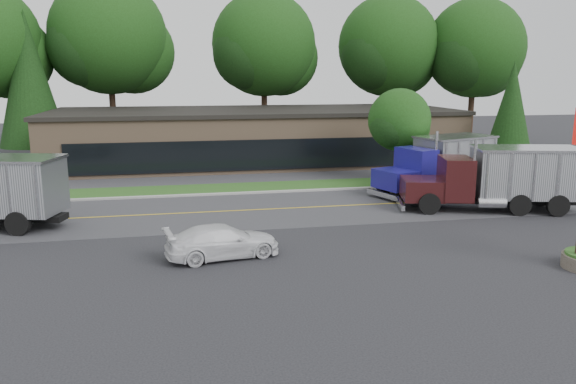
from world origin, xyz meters
TOP-DOWN VIEW (x-y plane):
  - ground at (0.00, 0.00)m, footprint 140.00×140.00m
  - road at (0.00, 9.00)m, footprint 60.00×8.00m
  - center_line at (0.00, 9.00)m, footprint 60.00×0.12m
  - curb at (0.00, 13.20)m, footprint 60.00×0.30m
  - grass_verge at (0.00, 15.00)m, footprint 60.00×3.40m
  - far_parking at (0.00, 20.00)m, footprint 60.00×7.00m
  - strip_mall at (2.00, 26.00)m, footprint 32.00×12.00m
  - tree_far_b at (-9.83, 34.13)m, footprint 10.89×10.25m
  - tree_far_c at (4.16, 34.12)m, footprint 10.32×9.71m
  - tree_far_d at (16.16, 33.12)m, footprint 10.22×9.62m
  - tree_far_e at (24.15, 31.12)m, footprint 9.98×9.40m
  - evergreen_left at (-16.00, 30.00)m, footprint 5.37×5.37m
  - evergreen_right at (20.00, 18.00)m, footprint 3.56×3.56m
  - tree_verge at (10.07, 15.05)m, footprint 4.36×4.10m
  - dump_truck_blue at (11.41, 11.57)m, footprint 8.36×4.97m
  - dump_truck_maroon at (12.26, 6.43)m, footprint 9.37×4.66m
  - rally_car at (-2.77, 1.46)m, footprint 4.74×2.61m

SIDE VIEW (x-z plane):
  - ground at x=0.00m, z-range 0.00..0.00m
  - road at x=0.00m, z-range -0.01..0.01m
  - center_line at x=0.00m, z-range 0.00..0.00m
  - curb at x=0.00m, z-range -0.06..0.06m
  - grass_verge at x=0.00m, z-range -0.01..0.01m
  - far_parking at x=0.00m, z-range -0.01..0.01m
  - rally_car at x=-2.77m, z-range 0.00..1.30m
  - dump_truck_blue at x=11.41m, z-range 0.12..3.48m
  - dump_truck_maroon at x=12.26m, z-range 0.13..3.49m
  - strip_mall at x=2.00m, z-range 0.00..4.00m
  - tree_verge at x=10.07m, z-range 0.85..7.06m
  - evergreen_right at x=20.00m, z-range 0.40..8.49m
  - evergreen_left at x=-16.00m, z-range 0.61..12.82m
  - tree_far_e at x=24.15m, z-range 1.97..16.21m
  - tree_far_d at x=16.16m, z-range 2.02..16.60m
  - tree_far_c at x=4.16m, z-range 2.03..16.75m
  - tree_far_b at x=-9.83m, z-range 2.15..17.68m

